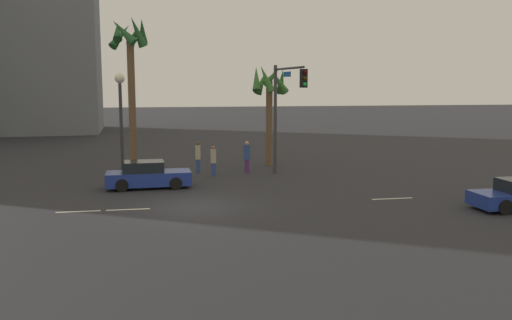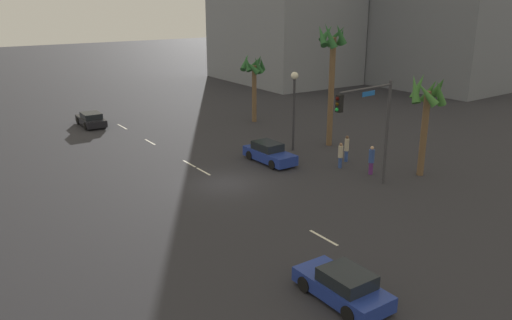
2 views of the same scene
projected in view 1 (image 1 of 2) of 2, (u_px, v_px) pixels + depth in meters
name	position (u px, v px, depth m)	size (l,w,h in m)	color
ground_plane	(194.00, 207.00, 23.53)	(220.00, 220.00, 0.00)	#28282D
lane_stripe_2	(78.00, 212.00, 22.64)	(1.82, 0.14, 0.01)	silver
lane_stripe_3	(128.00, 210.00, 23.01)	(1.85, 0.14, 0.01)	silver
lane_stripe_4	(392.00, 199.00, 25.22)	(2.00, 0.14, 0.01)	silver
car_0	(147.00, 176.00, 27.80)	(4.35, 1.87, 1.40)	navy
traffic_signal	(284.00, 102.00, 30.48)	(0.74, 4.89, 6.46)	#38383D
streetlamp	(121.00, 105.00, 30.24)	(0.56, 0.56, 5.95)	#2D2D33
pedestrian_0	(247.00, 156.00, 32.72)	(0.49, 0.49, 1.92)	#59266B
pedestrian_1	(213.00, 160.00, 31.62)	(0.45, 0.45, 1.76)	#2D478C
pedestrian_2	(198.00, 156.00, 32.76)	(0.40, 0.40, 1.90)	#2D478C
palm_tree_0	(269.00, 91.00, 35.00)	(2.45, 2.58, 6.62)	brown
palm_tree_2	(130.00, 58.00, 32.99)	(2.59, 2.92, 9.43)	brown
building_1	(21.00, 56.00, 60.14)	(16.79, 12.41, 17.10)	slate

